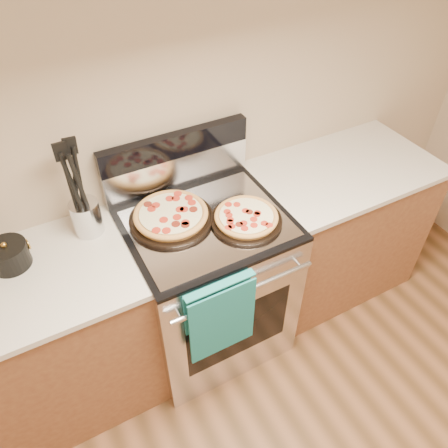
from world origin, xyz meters
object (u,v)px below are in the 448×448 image
range_body (208,284)px  pepperoni_pizza_back (171,216)px  utensil_crock (87,217)px  saucepan (9,256)px  pepperoni_pizza_front (246,218)px

range_body → pepperoni_pizza_back: bearing=153.8°
utensil_crock → saucepan: utensil_crock is taller
range_body → saucepan: saucepan is taller
pepperoni_pizza_back → pepperoni_pizza_front: pepperoni_pizza_back is taller
utensil_crock → saucepan: size_ratio=1.01×
pepperoni_pizza_back → saucepan: saucepan is taller
pepperoni_pizza_front → saucepan: saucepan is taller
pepperoni_pizza_front → utensil_crock: 0.72m
pepperoni_pizza_front → range_body: bearing=146.9°
pepperoni_pizza_back → pepperoni_pizza_front: (0.30, -0.18, -0.00)m
pepperoni_pizza_back → range_body: bearing=-26.2°
range_body → pepperoni_pizza_front: size_ratio=2.71×
range_body → pepperoni_pizza_back: (-0.14, 0.07, 0.50)m
utensil_crock → saucepan: (-0.35, -0.05, -0.03)m
saucepan → pepperoni_pizza_back: bearing=-6.3°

